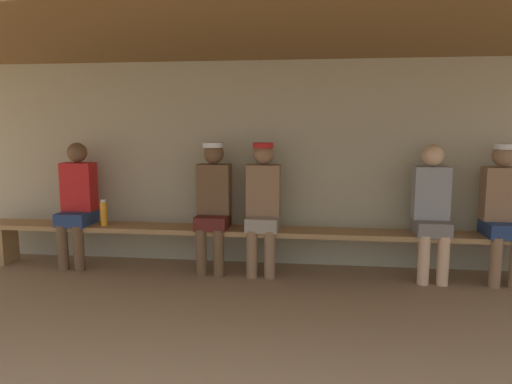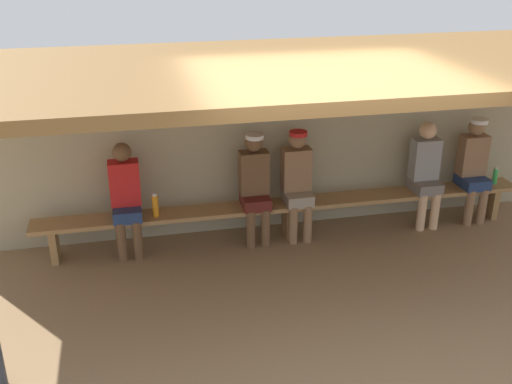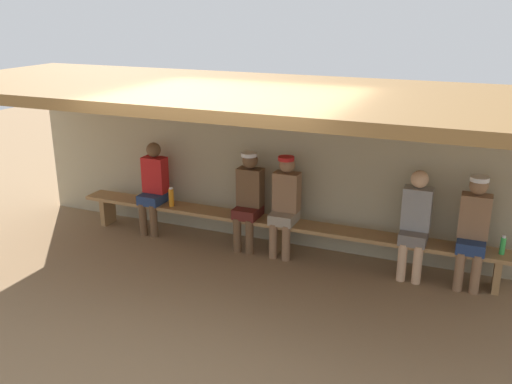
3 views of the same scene
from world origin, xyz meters
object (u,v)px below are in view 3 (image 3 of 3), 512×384
player_middle (415,220)px  water_bottle_blue (171,197)px  player_shirtless_tan (249,196)px  player_with_sunglasses (153,184)px  bench (277,226)px  player_leftmost (473,227)px  water_bottle_green (503,245)px  player_in_blue (285,201)px

player_middle → water_bottle_blue: (-3.36, -0.05, -0.14)m
player_middle → player_shirtless_tan: bearing=180.0°
player_with_sunglasses → bench: bearing=-0.1°
player_leftmost → water_bottle_green: 0.38m
water_bottle_green → water_bottle_blue: bearing=-179.3°
bench → player_shirtless_tan: size_ratio=4.46×
player_in_blue → water_bottle_blue: bearing=-178.3°
player_in_blue → bench: bearing=-178.1°
player_in_blue → player_with_sunglasses: bearing=-180.0°
bench → player_middle: bearing=0.1°
player_shirtless_tan → player_middle: 2.18m
player_in_blue → water_bottle_blue: player_in_blue is taller
bench → player_shirtless_tan: 0.54m
player_shirtless_tan → bench: bearing=-0.5°
water_bottle_green → water_bottle_blue: water_bottle_blue is taller
water_bottle_green → water_bottle_blue: size_ratio=0.81×
water_bottle_green → player_with_sunglasses: bearing=-180.0°
player_in_blue → player_middle: 1.66m
player_in_blue → player_middle: player_in_blue is taller
bench → player_with_sunglasses: bearing=179.9°
water_bottle_blue → player_middle: bearing=0.9°
player_shirtless_tan → water_bottle_green: 3.18m
bench → player_with_sunglasses: size_ratio=4.49×
player_leftmost → water_bottle_blue: bearing=-179.3°
player_in_blue → player_leftmost: same height
player_shirtless_tan → player_with_sunglasses: bearing=-180.0°
player_shirtless_tan → player_leftmost: size_ratio=1.00×
player_shirtless_tan → player_with_sunglasses: size_ratio=1.01×
player_middle → player_with_sunglasses: size_ratio=1.00×
bench → player_in_blue: (0.11, 0.00, 0.36)m
bench → player_middle: size_ratio=4.49×
player_leftmost → player_with_sunglasses: bearing=-180.0°
player_leftmost → player_shirtless_tan: bearing=180.0°
water_bottle_blue → player_with_sunglasses: bearing=171.0°
player_shirtless_tan → player_in_blue: size_ratio=1.00×
bench → player_with_sunglasses: player_with_sunglasses is taller
player_in_blue → water_bottle_blue: size_ratio=4.80×
player_middle → water_bottle_blue: 3.36m
bench → player_leftmost: bearing=0.1°
player_shirtless_tan → water_bottle_green: size_ratio=5.93×
player_shirtless_tan → water_bottle_blue: bearing=-177.5°
player_shirtless_tan → player_middle: bearing=-0.0°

